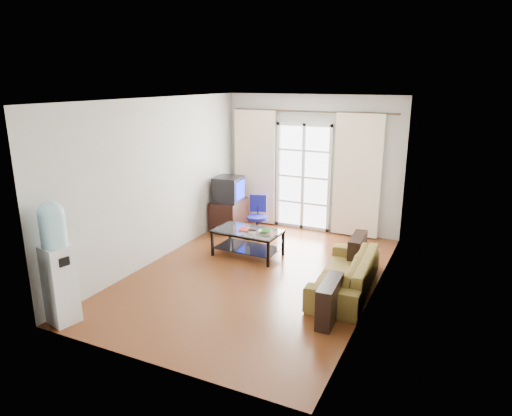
{
  "coord_description": "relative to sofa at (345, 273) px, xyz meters",
  "views": [
    {
      "loc": [
        2.85,
        -6.0,
        2.97
      ],
      "look_at": [
        -0.16,
        0.35,
        0.99
      ],
      "focal_mm": 32.0,
      "sensor_mm": 36.0,
      "label": 1
    }
  ],
  "objects": [
    {
      "name": "wall_right",
      "position": [
        0.4,
        -0.07,
        1.08
      ],
      "size": [
        0.02,
        5.2,
        2.7
      ],
      "primitive_type": "cube",
      "color": "beige",
      "rests_on": "floor"
    },
    {
      "name": "curtain_right",
      "position": [
        -0.45,
        2.41,
        0.93
      ],
      "size": [
        0.9,
        0.07,
        2.35
      ],
      "primitive_type": "cube",
      "color": "#FFECCD",
      "rests_on": "curtain_rod"
    },
    {
      "name": "french_door",
      "position": [
        -1.55,
        2.48,
        0.8
      ],
      "size": [
        1.16,
        0.06,
        2.15
      ],
      "color": "white",
      "rests_on": "wall_back"
    },
    {
      "name": "water_cooler",
      "position": [
        -2.98,
        -2.42,
        0.56
      ],
      "size": [
        0.39,
        0.39,
        1.59
      ],
      "rotation": [
        0.0,
        0.0,
        -0.23
      ],
      "color": "white",
      "rests_on": "floor"
    },
    {
      "name": "tv_stand",
      "position": [
        -2.89,
        1.8,
        0.03
      ],
      "size": [
        0.59,
        0.85,
        0.6
      ],
      "primitive_type": "cube",
      "rotation": [
        0.0,
        0.0,
        0.06
      ],
      "color": "black",
      "rests_on": "floor"
    },
    {
      "name": "floor",
      "position": [
        -1.4,
        -0.07,
        -0.27
      ],
      "size": [
        5.2,
        5.2,
        0.0
      ],
      "primitive_type": "plane",
      "color": "brown",
      "rests_on": "ground"
    },
    {
      "name": "task_chair",
      "position": [
        -2.14,
        1.55,
        -0.03
      ],
      "size": [
        0.71,
        0.71,
        0.82
      ],
      "rotation": [
        0.0,
        0.0,
        0.34
      ],
      "color": "black",
      "rests_on": "floor"
    },
    {
      "name": "radiator",
      "position": [
        -0.6,
        2.43,
        0.06
      ],
      "size": [
        0.64,
        0.12,
        0.64
      ],
      "primitive_type": "cube",
      "color": "gray",
      "rests_on": "floor"
    },
    {
      "name": "ceiling",
      "position": [
        -1.4,
        -0.07,
        2.43
      ],
      "size": [
        5.2,
        5.2,
        0.0
      ],
      "primitive_type": "plane",
      "rotation": [
        3.14,
        0.0,
        0.0
      ],
      "color": "white",
      "rests_on": "wall_back"
    },
    {
      "name": "wall_left",
      "position": [
        -3.2,
        -0.07,
        1.08
      ],
      "size": [
        0.02,
        5.2,
        2.7
      ],
      "primitive_type": "cube",
      "color": "beige",
      "rests_on": "floor"
    },
    {
      "name": "sofa",
      "position": [
        0.0,
        0.0,
        0.0
      ],
      "size": [
        1.92,
        0.9,
        0.54
      ],
      "primitive_type": "imported",
      "rotation": [
        0.0,
        0.0,
        -1.52
      ],
      "color": "brown",
      "rests_on": "floor"
    },
    {
      "name": "curtain_rod",
      "position": [
        -1.4,
        2.43,
        2.11
      ],
      "size": [
        3.3,
        0.04,
        0.04
      ],
      "primitive_type": "cylinder",
      "rotation": [
        0.0,
        1.57,
        0.0
      ],
      "color": "#4C3F2D",
      "rests_on": "wall_back"
    },
    {
      "name": "curtain_left",
      "position": [
        -2.6,
        2.41,
        0.93
      ],
      "size": [
        0.9,
        0.07,
        2.35
      ],
      "primitive_type": "cube",
      "color": "#FFECCD",
      "rests_on": "curtain_rod"
    },
    {
      "name": "wall_front",
      "position": [
        -1.4,
        -2.67,
        1.08
      ],
      "size": [
        3.6,
        0.02,
        2.7
      ],
      "primitive_type": "cube",
      "color": "beige",
      "rests_on": "floor"
    },
    {
      "name": "coffee_table",
      "position": [
        -1.88,
        0.61,
        0.03
      ],
      "size": [
        1.16,
        0.7,
        0.46
      ],
      "rotation": [
        0.0,
        0.0,
        -0.04
      ],
      "color": "silver",
      "rests_on": "floor"
    },
    {
      "name": "book",
      "position": [
        -2.03,
        0.6,
        0.2
      ],
      "size": [
        0.27,
        0.29,
        0.02
      ],
      "primitive_type": "imported",
      "rotation": [
        0.0,
        0.0,
        0.26
      ],
      "color": "red",
      "rests_on": "coffee_table"
    },
    {
      "name": "bowl",
      "position": [
        -1.56,
        0.62,
        0.22
      ],
      "size": [
        0.23,
        0.23,
        0.05
      ],
      "primitive_type": "imported",
      "rotation": [
        0.0,
        0.0,
        0.04
      ],
      "color": "green",
      "rests_on": "coffee_table"
    },
    {
      "name": "wall_back",
      "position": [
        -1.4,
        2.53,
        1.08
      ],
      "size": [
        3.6,
        0.02,
        2.7
      ],
      "primitive_type": "cube",
      "color": "beige",
      "rests_on": "floor"
    },
    {
      "name": "remote",
      "position": [
        -1.81,
        0.65,
        0.2
      ],
      "size": [
        0.15,
        0.05,
        0.02
      ],
      "primitive_type": "cube",
      "rotation": [
        0.0,
        0.0,
        0.09
      ],
      "color": "black",
      "rests_on": "coffee_table"
    },
    {
      "name": "crt_tv",
      "position": [
        -2.9,
        1.75,
        0.58
      ],
      "size": [
        0.59,
        0.58,
        0.5
      ],
      "rotation": [
        0.0,
        0.0,
        0.08
      ],
      "color": "black",
      "rests_on": "tv_stand"
    }
  ]
}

